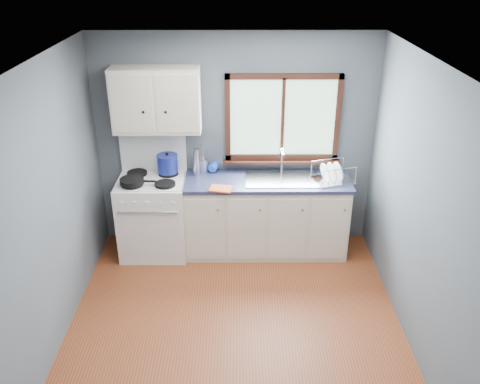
{
  "coord_description": "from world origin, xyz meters",
  "views": [
    {
      "loc": [
        0.03,
        -3.72,
        3.31
      ],
      "look_at": [
        0.05,
        0.9,
        1.05
      ],
      "focal_mm": 38.0,
      "sensor_mm": 36.0,
      "label": 1
    }
  ],
  "objects_px": {
    "base_cabinets": "(266,219)",
    "stockpot": "(167,163)",
    "gas_range": "(154,214)",
    "utensil_crock": "(203,165)",
    "skillet": "(132,181)",
    "thermos": "(196,162)",
    "sink": "(282,184)",
    "dish_rack": "(332,176)"
  },
  "relations": [
    {
      "from": "skillet",
      "to": "stockpot",
      "type": "relative_size",
      "value": 1.51
    },
    {
      "from": "utensil_crock",
      "to": "base_cabinets",
      "type": "bearing_deg",
      "value": -15.96
    },
    {
      "from": "thermos",
      "to": "skillet",
      "type": "bearing_deg",
      "value": -155.01
    },
    {
      "from": "base_cabinets",
      "to": "sink",
      "type": "distance_m",
      "value": 0.48
    },
    {
      "from": "skillet",
      "to": "dish_rack",
      "type": "bearing_deg",
      "value": 5.93
    },
    {
      "from": "base_cabinets",
      "to": "stockpot",
      "type": "relative_size",
      "value": 6.99
    },
    {
      "from": "gas_range",
      "to": "stockpot",
      "type": "xyz_separation_m",
      "value": [
        0.18,
        0.14,
        0.57
      ]
    },
    {
      "from": "base_cabinets",
      "to": "utensil_crock",
      "type": "xyz_separation_m",
      "value": [
        -0.74,
        0.21,
        0.59
      ]
    },
    {
      "from": "gas_range",
      "to": "base_cabinets",
      "type": "height_order",
      "value": "gas_range"
    },
    {
      "from": "gas_range",
      "to": "skillet",
      "type": "distance_m",
      "value": 0.55
    },
    {
      "from": "skillet",
      "to": "base_cabinets",
      "type": "bearing_deg",
      "value": 9.27
    },
    {
      "from": "gas_range",
      "to": "sink",
      "type": "relative_size",
      "value": 1.62
    },
    {
      "from": "stockpot",
      "to": "skillet",
      "type": "bearing_deg",
      "value": -139.18
    },
    {
      "from": "gas_range",
      "to": "sink",
      "type": "xyz_separation_m",
      "value": [
        1.49,
        0.02,
        0.37
      ]
    },
    {
      "from": "base_cabinets",
      "to": "gas_range",
      "type": "bearing_deg",
      "value": -179.18
    },
    {
      "from": "base_cabinets",
      "to": "skillet",
      "type": "height_order",
      "value": "skillet"
    },
    {
      "from": "stockpot",
      "to": "utensil_crock",
      "type": "distance_m",
      "value": 0.41
    },
    {
      "from": "utensil_crock",
      "to": "dish_rack",
      "type": "bearing_deg",
      "value": -9.74
    },
    {
      "from": "stockpot",
      "to": "sink",
      "type": "bearing_deg",
      "value": -5.44
    },
    {
      "from": "gas_range",
      "to": "thermos",
      "type": "height_order",
      "value": "gas_range"
    },
    {
      "from": "stockpot",
      "to": "utensil_crock",
      "type": "relative_size",
      "value": 0.65
    },
    {
      "from": "dish_rack",
      "to": "base_cabinets",
      "type": "bearing_deg",
      "value": 159.43
    },
    {
      "from": "skillet",
      "to": "stockpot",
      "type": "height_order",
      "value": "stockpot"
    },
    {
      "from": "gas_range",
      "to": "thermos",
      "type": "bearing_deg",
      "value": 17.08
    },
    {
      "from": "skillet",
      "to": "thermos",
      "type": "distance_m",
      "value": 0.76
    },
    {
      "from": "base_cabinets",
      "to": "sink",
      "type": "height_order",
      "value": "sink"
    },
    {
      "from": "gas_range",
      "to": "utensil_crock",
      "type": "relative_size",
      "value": 3.35
    },
    {
      "from": "base_cabinets",
      "to": "thermos",
      "type": "xyz_separation_m",
      "value": [
        -0.8,
        0.14,
        0.67
      ]
    },
    {
      "from": "base_cabinets",
      "to": "stockpot",
      "type": "xyz_separation_m",
      "value": [
        -1.13,
        0.12,
        0.66
      ]
    },
    {
      "from": "gas_range",
      "to": "thermos",
      "type": "relative_size",
      "value": 4.3
    },
    {
      "from": "sink",
      "to": "stockpot",
      "type": "relative_size",
      "value": 3.17
    },
    {
      "from": "skillet",
      "to": "thermos",
      "type": "bearing_deg",
      "value": 27.29
    },
    {
      "from": "skillet",
      "to": "dish_rack",
      "type": "xyz_separation_m",
      "value": [
        2.21,
        0.14,
        -0.01
      ]
    },
    {
      "from": "base_cabinets",
      "to": "stockpot",
      "type": "distance_m",
      "value": 1.31
    },
    {
      "from": "gas_range",
      "to": "base_cabinets",
      "type": "xyz_separation_m",
      "value": [
        1.31,
        0.02,
        -0.08
      ]
    },
    {
      "from": "dish_rack",
      "to": "stockpot",
      "type": "bearing_deg",
      "value": 157.57
    },
    {
      "from": "stockpot",
      "to": "thermos",
      "type": "relative_size",
      "value": 0.84
    },
    {
      "from": "stockpot",
      "to": "dish_rack",
      "type": "xyz_separation_m",
      "value": [
        1.86,
        -0.17,
        -0.09
      ]
    },
    {
      "from": "skillet",
      "to": "utensil_crock",
      "type": "distance_m",
      "value": 0.84
    },
    {
      "from": "skillet",
      "to": "gas_range",
      "type": "bearing_deg",
      "value": 44.9
    },
    {
      "from": "dish_rack",
      "to": "utensil_crock",
      "type": "bearing_deg",
      "value": 152.91
    },
    {
      "from": "sink",
      "to": "utensil_crock",
      "type": "xyz_separation_m",
      "value": [
        -0.92,
        0.21,
        0.14
      ]
    }
  ]
}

